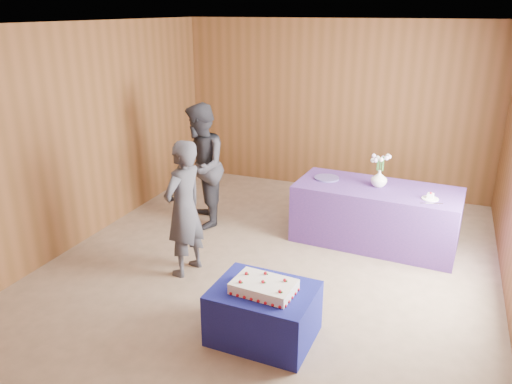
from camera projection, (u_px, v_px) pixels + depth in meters
The scene contains 13 objects.
ground at pixel (270, 267), 5.81m from camera, with size 6.00×6.00×0.00m, color gray.
room_shell at pixel (271, 114), 5.19m from camera, with size 5.04×6.04×2.72m.
cake_table at pixel (264, 313), 4.50m from camera, with size 0.90×0.70×0.50m, color navy.
serving_table at pixel (375, 215), 6.32m from camera, with size 2.00×0.90×0.75m, color #5D3085.
sheet_cake at pixel (264, 287), 4.36m from camera, with size 0.59×0.43×0.13m.
vase at pixel (379, 178), 6.18m from camera, with size 0.20×0.20×0.21m, color white.
flower_spray at pixel (381, 158), 6.09m from camera, with size 0.24×0.25×0.19m.
platter at pixel (327, 178), 6.49m from camera, with size 0.32×0.32×0.02m, color #53468D.
plate at pixel (430, 199), 5.80m from camera, with size 0.19×0.19×0.01m, color white.
cake_slice at pixel (430, 196), 5.78m from camera, with size 0.08×0.07×0.09m.
knife at pixel (432, 203), 5.67m from camera, with size 0.26×0.02×0.00m, color silver.
guest_left at pixel (184, 209), 5.46m from camera, with size 0.56×0.37×1.55m, color #3A3A44.
guest_right at pixel (200, 166), 6.68m from camera, with size 0.82×0.64×1.69m, color #30303A.
Camera 1 is at (1.72, -4.85, 2.84)m, focal length 35.00 mm.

